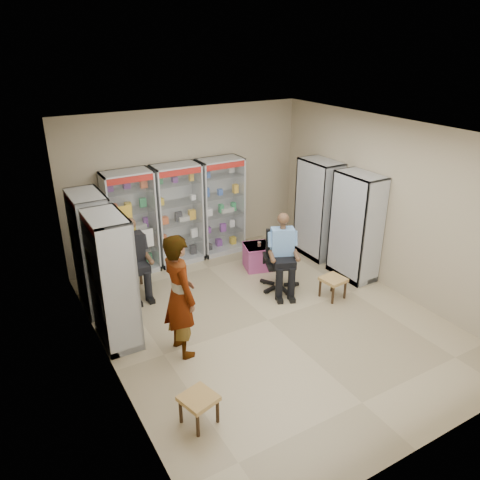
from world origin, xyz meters
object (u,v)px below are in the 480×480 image
cabinet_back_mid (178,215)px  cabinet_right_far (318,209)px  cabinet_back_right (221,207)px  woven_stool_a (333,288)px  pink_trunk (258,257)px  cabinet_back_left (131,224)px  wooden_chair (133,267)px  cabinet_left_near (112,281)px  cabinet_left_far (93,253)px  office_chair (280,261)px  woven_stool_b (199,409)px  standing_man (180,296)px  seated_shopkeeper (282,254)px  cabinet_right_near (356,227)px

cabinet_back_mid → cabinet_right_far: (2.58, -1.13, 0.00)m
cabinet_back_mid → cabinet_back_right: (0.95, 0.00, 0.00)m
woven_stool_a → pink_trunk: bearing=108.0°
cabinet_back_left → wooden_chair: 0.94m
wooden_chair → cabinet_left_near: bearing=-117.6°
cabinet_back_left → cabinet_left_far: same height
office_chair → woven_stool_b: 3.48m
standing_man → cabinet_back_right: bearing=-40.7°
seated_shopkeeper → woven_stool_a: 1.06m
cabinet_left_far → woven_stool_a: cabinet_left_far is taller
cabinet_back_right → cabinet_left_near: (-2.83, -2.03, 0.00)m
cabinet_back_right → pink_trunk: size_ratio=3.94×
cabinet_back_right → woven_stool_b: bearing=-121.1°
cabinet_back_right → seated_shopkeeper: 2.01m
cabinet_left_far → pink_trunk: size_ratio=3.94×
cabinet_left_far → woven_stool_a: bearing=64.0°
cabinet_back_mid → woven_stool_b: cabinet_back_mid is taller
cabinet_back_left → cabinet_left_near: same height
seated_shopkeeper → woven_stool_a: size_ratio=3.61×
cabinet_right_far → standing_man: cabinet_right_far is taller
office_chair → seated_shopkeeper: bearing=-67.2°
office_chair → pink_trunk: 0.91m
pink_trunk → cabinet_back_right: bearing=102.8°
office_chair → cabinet_back_mid: bearing=142.8°
cabinet_left_near → seated_shopkeeper: size_ratio=1.46×
cabinet_right_far → cabinet_back_mid: bearing=66.3°
office_chair → standing_man: standing_man is taller
cabinet_left_far → seated_shopkeeper: size_ratio=1.46×
wooden_chair → cabinet_back_right: bearing=18.8°
cabinet_right_near → pink_trunk: cabinet_right_near is taller
cabinet_right_far → cabinet_left_near: same height
cabinet_back_right → seated_shopkeeper: (0.16, -1.98, -0.31)m
cabinet_left_near → office_chair: bearing=92.0°
cabinet_back_right → wooden_chair: bearing=-161.2°
cabinet_right_far → woven_stool_a: (-0.86, -1.56, -0.81)m
cabinet_right_near → cabinet_left_far: bearing=73.7°
cabinet_back_left → woven_stool_a: bearing=-45.2°
wooden_chair → standing_man: 2.09m
cabinet_right_near → woven_stool_a: 1.27m
cabinet_left_near → office_chair: 3.03m
wooden_chair → cabinet_left_far: bearing=-163.6°
cabinet_right_near → seated_shopkeeper: (-1.47, 0.25, -0.31)m
cabinet_back_left → wooden_chair: cabinet_back_left is taller
cabinet_right_near → seated_shopkeeper: 1.52m
cabinet_back_right → pink_trunk: 1.34m
wooden_chair → pink_trunk: size_ratio=1.85×
cabinet_left_near → office_chair: (2.99, 0.10, -0.46)m
cabinet_back_left → cabinet_left_far: (-0.93, -0.93, 0.00)m
cabinet_right_far → seated_shopkeeper: cabinet_right_far is taller
cabinet_back_left → seated_shopkeeper: bearing=-43.8°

